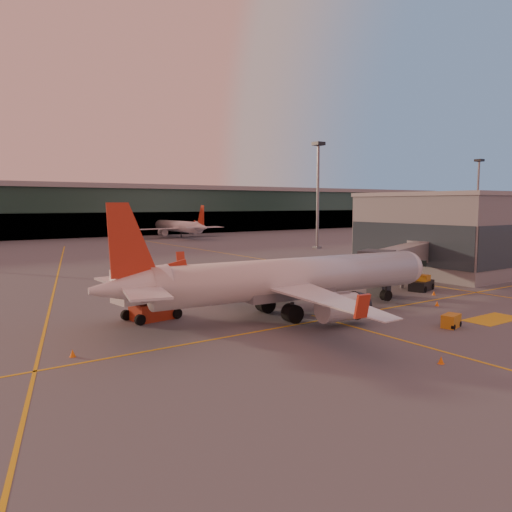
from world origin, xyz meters
TOP-DOWN VIEW (x-y plane):
  - ground at (0.00, 0.00)m, footprint 600.00×600.00m
  - taxi_markings at (-7.32, 44.49)m, footprint 100.12×173.00m
  - terminal at (0.00, 141.79)m, footprint 400.00×20.00m
  - gate_building at (41.93, 17.93)m, footprint 18.40×22.40m
  - mast_east_near at (55.00, 62.00)m, footprint 2.40×2.40m
  - mast_east_far at (130.00, 66.00)m, footprint 2.40×2.40m
  - main_airplane at (2.73, 8.24)m, footprint 36.43×32.89m
  - jet_bridge at (26.35, 12.97)m, footprint 21.57×10.99m
  - catering_truck at (-8.79, 14.40)m, footprint 6.63×3.52m
  - gpu_cart at (11.99, -3.59)m, footprint 2.22×1.65m
  - pushback_tug at (25.85, 9.88)m, footprint 4.21×3.03m
  - cone_nose at (24.15, 6.87)m, footprint 0.42×0.42m
  - cone_tail at (-17.85, 6.76)m, footprint 0.44×0.44m
  - cone_wing_right at (2.39, -9.24)m, footprint 0.42×0.42m
  - cone_wing_left at (0.78, 24.88)m, footprint 0.50×0.50m
  - cone_fwd at (18.99, 2.77)m, footprint 0.43×0.43m

SIDE VIEW (x-z plane):
  - ground at x=0.00m, z-range 0.00..0.00m
  - taxi_markings at x=-7.32m, z-range 0.00..0.01m
  - cone_wing_right at x=2.39m, z-range -0.01..0.53m
  - cone_nose at x=24.15m, z-range -0.01..0.53m
  - cone_fwd at x=18.99m, z-range -0.01..0.54m
  - cone_tail at x=-17.85m, z-range -0.01..0.55m
  - cone_wing_left at x=0.78m, z-range -0.01..0.63m
  - gpu_cart at x=11.99m, z-range -0.01..1.15m
  - pushback_tug at x=25.85m, z-range -0.18..1.77m
  - catering_truck at x=-8.79m, z-range 0.34..5.25m
  - main_airplane at x=2.73m, z-range -1.92..9.07m
  - jet_bridge at x=26.35m, z-range 1.00..6.57m
  - gate_building at x=41.93m, z-range -0.01..12.59m
  - terminal at x=0.00m, z-range -0.04..17.56m
  - mast_east_near at x=55.00m, z-range 2.06..27.66m
  - mast_east_far at x=130.00m, z-range 2.06..27.66m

